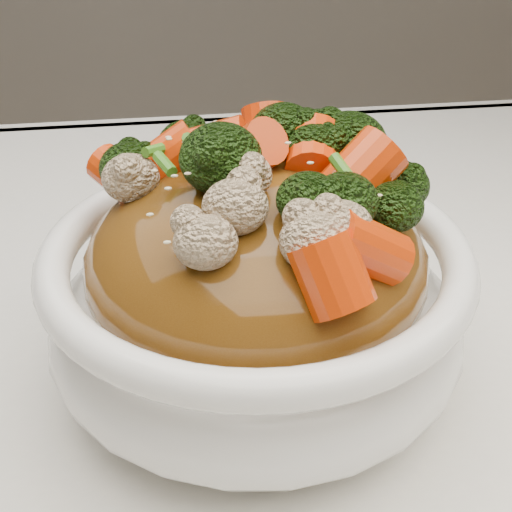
{
  "coord_description": "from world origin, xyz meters",
  "views": [
    {
      "loc": [
        -0.08,
        -0.3,
        1.01
      ],
      "look_at": [
        -0.04,
        0.01,
        0.83
      ],
      "focal_mm": 50.0,
      "sensor_mm": 36.0,
      "label": 1
    }
  ],
  "objects": [
    {
      "name": "tablecloth",
      "position": [
        0.0,
        0.0,
        0.73
      ],
      "size": [
        1.2,
        0.8,
        0.04
      ],
      "primitive_type": "cube",
      "color": "white",
      "rests_on": "dining_table"
    },
    {
      "name": "bowl",
      "position": [
        -0.04,
        0.01,
        0.79
      ],
      "size": [
        0.25,
        0.25,
        0.09
      ],
      "primitive_type": null,
      "rotation": [
        0.0,
        0.0,
        0.17
      ],
      "color": "white",
      "rests_on": "tablecloth"
    },
    {
      "name": "sauce_base",
      "position": [
        -0.04,
        0.01,
        0.82
      ],
      "size": [
        0.2,
        0.2,
        0.1
      ],
      "primitive_type": "ellipsoid",
      "rotation": [
        0.0,
        0.0,
        0.17
      ],
      "color": "#5D3710",
      "rests_on": "bowl"
    },
    {
      "name": "carrots",
      "position": [
        -0.04,
        0.01,
        0.89
      ],
      "size": [
        0.2,
        0.2,
        0.05
      ],
      "primitive_type": null,
      "rotation": [
        0.0,
        0.0,
        0.17
      ],
      "color": "red",
      "rests_on": "sauce_base"
    },
    {
      "name": "broccoli",
      "position": [
        -0.04,
        0.01,
        0.88
      ],
      "size": [
        0.2,
        0.2,
        0.04
      ],
      "primitive_type": null,
      "rotation": [
        0.0,
        0.0,
        0.17
      ],
      "color": "black",
      "rests_on": "sauce_base"
    },
    {
      "name": "cauliflower",
      "position": [
        -0.04,
        0.01,
        0.88
      ],
      "size": [
        0.2,
        0.2,
        0.04
      ],
      "primitive_type": null,
      "rotation": [
        0.0,
        0.0,
        0.17
      ],
      "color": "#D1B58E",
      "rests_on": "sauce_base"
    },
    {
      "name": "scallions",
      "position": [
        -0.04,
        0.01,
        0.89
      ],
      "size": [
        0.15,
        0.15,
        0.02
      ],
      "primitive_type": null,
      "rotation": [
        0.0,
        0.0,
        0.17
      ],
      "color": "#39781B",
      "rests_on": "sauce_base"
    },
    {
      "name": "sesame_seeds",
      "position": [
        -0.04,
        0.01,
        0.89
      ],
      "size": [
        0.18,
        0.18,
        0.01
      ],
      "primitive_type": null,
      "rotation": [
        0.0,
        0.0,
        0.17
      ],
      "color": "beige",
      "rests_on": "sauce_base"
    }
  ]
}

